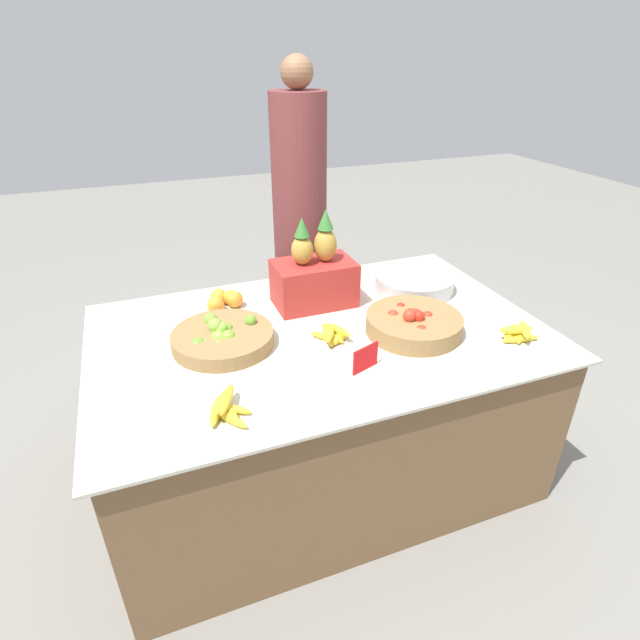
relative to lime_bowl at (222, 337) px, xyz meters
The scene contains 12 objects.
ground_plane 0.85m from the lime_bowl, ahead, with size 12.00×12.00×0.00m, color gray.
market_table 0.55m from the lime_bowl, ahead, with size 1.76×1.13×0.72m.
lime_bowl is the anchor object (origin of this frame).
tomato_basket 0.75m from the lime_bowl, 13.25° to the right, with size 0.38×0.38×0.12m.
orange_pile 0.32m from the lime_bowl, 77.38° to the left, with size 0.16×0.15×0.07m.
metal_bowl 0.94m from the lime_bowl, 10.49° to the left, with size 0.36×0.36×0.08m.
price_sign 0.55m from the lime_bowl, 38.20° to the right, with size 0.11×0.04×0.09m.
produce_crate 0.50m from the lime_bowl, 24.76° to the left, with size 0.34×0.22×0.42m.
banana_bunch_front_right 0.42m from the lime_bowl, 15.78° to the right, with size 0.15×0.18×0.06m.
banana_bunch_front_center 0.42m from the lime_bowl, 100.02° to the right, with size 0.15×0.20×0.06m.
banana_bunch_middle_right 1.13m from the lime_bowl, 18.61° to the right, with size 0.15×0.16×0.06m.
vendor_person 1.07m from the lime_bowl, 55.13° to the left, with size 0.29×0.29×1.69m.
Camera 1 is at (-0.61, -1.61, 1.72)m, focal length 28.00 mm.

